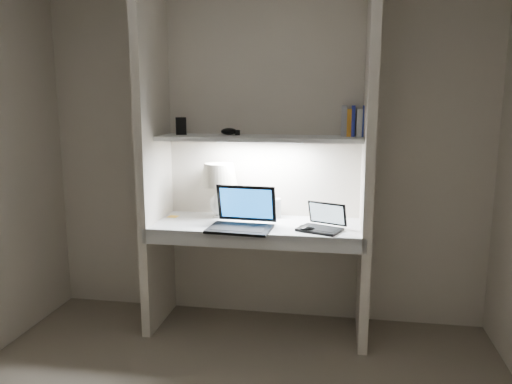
% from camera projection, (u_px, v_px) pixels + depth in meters
% --- Properties ---
extents(back_wall, '(3.20, 0.01, 2.50)m').
position_uv_depth(back_wall, '(263.00, 150.00, 3.62)').
color(back_wall, beige).
rests_on(back_wall, floor).
extents(alcove_panel_left, '(0.06, 0.55, 2.50)m').
position_uv_depth(alcove_panel_left, '(154.00, 152.00, 3.47)').
color(alcove_panel_left, beige).
rests_on(alcove_panel_left, floor).
extents(alcove_panel_right, '(0.06, 0.55, 2.50)m').
position_uv_depth(alcove_panel_right, '(368.00, 156.00, 3.23)').
color(alcove_panel_right, beige).
rests_on(alcove_panel_right, floor).
extents(desk, '(1.40, 0.55, 0.04)m').
position_uv_depth(desk, '(257.00, 226.00, 3.44)').
color(desk, white).
rests_on(desk, alcove_panel_left).
extents(desk_apron, '(1.46, 0.03, 0.10)m').
position_uv_depth(desk_apron, '(251.00, 241.00, 3.20)').
color(desk_apron, silver).
rests_on(desk_apron, desk).
extents(shelf, '(1.40, 0.36, 0.03)m').
position_uv_depth(shelf, '(260.00, 138.00, 3.42)').
color(shelf, silver).
rests_on(shelf, back_wall).
extents(strip_light, '(0.60, 0.04, 0.02)m').
position_uv_depth(strip_light, '(260.00, 141.00, 3.43)').
color(strip_light, white).
rests_on(strip_light, shelf).
extents(table_lamp, '(0.27, 0.27, 0.39)m').
position_uv_depth(table_lamp, '(219.00, 181.00, 3.57)').
color(table_lamp, white).
rests_on(table_lamp, desk).
extents(laptop_main, '(0.43, 0.38, 0.27)m').
position_uv_depth(laptop_main, '(242.00, 219.00, 3.31)').
color(laptop_main, black).
rests_on(laptop_main, desk).
extents(laptop_netbook, '(0.34, 0.32, 0.17)m').
position_uv_depth(laptop_netbook, '(322.00, 224.00, 3.27)').
color(laptop_netbook, black).
rests_on(laptop_netbook, desk).
extents(speaker, '(0.11, 0.09, 0.14)m').
position_uv_depth(speaker, '(273.00, 208.00, 3.60)').
color(speaker, silver).
rests_on(speaker, desk).
extents(mouse, '(0.12, 0.10, 0.04)m').
position_uv_depth(mouse, '(308.00, 229.00, 3.22)').
color(mouse, black).
rests_on(mouse, desk).
extents(cable_coil, '(0.13, 0.13, 0.01)m').
position_uv_depth(cable_coil, '(311.00, 226.00, 3.35)').
color(cable_coil, black).
rests_on(cable_coil, desk).
extents(sticky_note, '(0.08, 0.08, 0.00)m').
position_uv_depth(sticky_note, '(173.00, 217.00, 3.64)').
color(sticky_note, yellow).
rests_on(sticky_note, desk).
extents(book_row, '(0.20, 0.14, 0.21)m').
position_uv_depth(book_row, '(355.00, 122.00, 3.39)').
color(book_row, '#B8B8B8').
rests_on(book_row, shelf).
extents(shelf_box, '(0.09, 0.07, 0.12)m').
position_uv_depth(shelf_box, '(181.00, 126.00, 3.53)').
color(shelf_box, black).
rests_on(shelf_box, shelf).
extents(shelf_gadget, '(0.13, 0.11, 0.05)m').
position_uv_depth(shelf_gadget, '(229.00, 131.00, 3.50)').
color(shelf_gadget, black).
rests_on(shelf_gadget, shelf).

